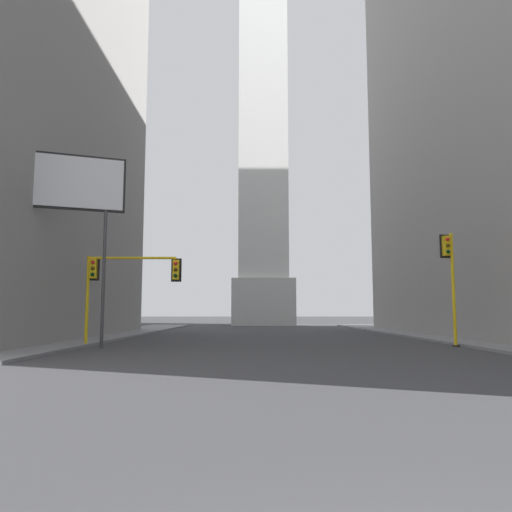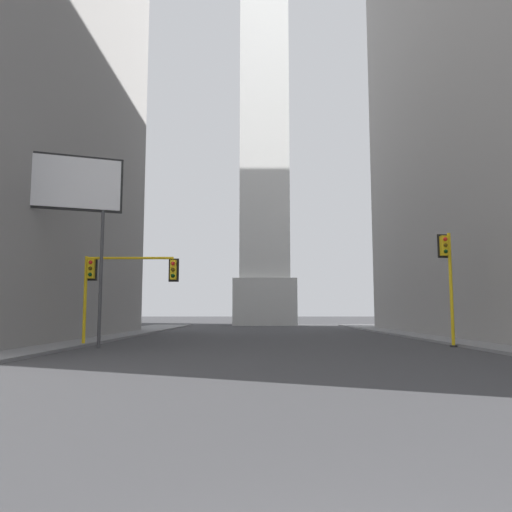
% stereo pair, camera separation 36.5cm
% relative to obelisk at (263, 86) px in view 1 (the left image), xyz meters
% --- Properties ---
extents(sidewalk_left, '(5.00, 82.95, 0.15)m').
position_rel_obelisk_xyz_m(sidewalk_left, '(-12.60, -44.24, -35.60)').
color(sidewalk_left, slate).
rests_on(sidewalk_left, ground_plane).
extents(sidewalk_right, '(5.00, 82.95, 0.15)m').
position_rel_obelisk_xyz_m(sidewalk_right, '(12.60, -44.24, -35.60)').
color(sidewalk_right, slate).
rests_on(sidewalk_right, ground_plane).
extents(obelisk, '(8.77, 8.77, 74.52)m').
position_rel_obelisk_xyz_m(obelisk, '(0.00, 0.00, 0.00)').
color(obelisk, silver).
rests_on(obelisk, ground_plane).
extents(traffic_light_mid_right, '(0.80, 0.52, 6.21)m').
position_rel_obelisk_xyz_m(traffic_light_mid_right, '(9.63, -44.38, -31.59)').
color(traffic_light_mid_right, yellow).
rests_on(traffic_light_mid_right, ground_plane).
extents(traffic_light_mid_left, '(5.40, 0.51, 5.00)m').
position_rel_obelisk_xyz_m(traffic_light_mid_left, '(-8.62, -43.82, -31.86)').
color(traffic_light_mid_left, yellow).
rests_on(traffic_light_mid_left, ground_plane).
extents(billboard_sign, '(5.63, 2.15, 10.15)m').
position_rel_obelisk_xyz_m(billboard_sign, '(-10.94, -46.20, -27.39)').
color(billboard_sign, '#3F3F42').
rests_on(billboard_sign, ground_plane).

